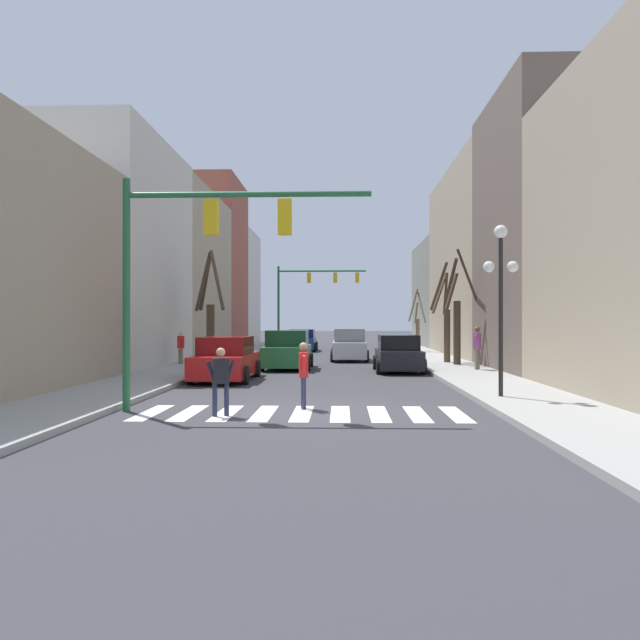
{
  "coord_description": "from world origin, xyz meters",
  "views": [
    {
      "loc": [
        0.93,
        -15.26,
        2.19
      ],
      "look_at": [
        -0.46,
        24.91,
        2.24
      ],
      "focal_mm": 35.0,
      "sensor_mm": 36.0,
      "label": 1
    }
  ],
  "objects_px": {
    "car_parked_right_far": "(302,341)",
    "street_tree_right_mid": "(456,316)",
    "car_parked_right_near": "(398,355)",
    "car_driving_away_lane": "(226,360)",
    "street_tree_right_near": "(417,324)",
    "street_tree_left_near": "(445,320)",
    "street_tree_right_far": "(209,309)",
    "pedestrian_crossing_street": "(477,344)",
    "traffic_signal_far": "(310,287)",
    "car_parked_left_far": "(349,346)",
    "pedestrian_waiting_at_curb": "(304,369)",
    "pedestrian_on_left_sidewalk": "(181,344)",
    "pedestrian_near_right_corner": "(221,376)",
    "car_parked_left_near": "(287,351)",
    "street_lamp_right_corner": "(501,276)",
    "traffic_signal_near": "(198,243)"
  },
  "relations": [
    {
      "from": "car_driving_away_lane",
      "to": "street_tree_right_near",
      "type": "xyz_separation_m",
      "value": [
        9.33,
        19.14,
        1.19
      ]
    },
    {
      "from": "traffic_signal_far",
      "to": "car_parked_left_far",
      "type": "bearing_deg",
      "value": -79.91
    },
    {
      "from": "pedestrian_waiting_at_curb",
      "to": "street_tree_right_mid",
      "type": "height_order",
      "value": "street_tree_right_mid"
    },
    {
      "from": "pedestrian_waiting_at_curb",
      "to": "pedestrian_on_left_sidewalk",
      "type": "relative_size",
      "value": 1.05
    },
    {
      "from": "pedestrian_on_left_sidewalk",
      "to": "street_tree_right_far",
      "type": "height_order",
      "value": "street_tree_right_far"
    },
    {
      "from": "traffic_signal_near",
      "to": "street_tree_left_near",
      "type": "distance_m",
      "value": 18.34
    },
    {
      "from": "street_tree_right_far",
      "to": "street_lamp_right_corner",
      "type": "bearing_deg",
      "value": -50.85
    },
    {
      "from": "car_driving_away_lane",
      "to": "street_tree_right_mid",
      "type": "height_order",
      "value": "street_tree_right_mid"
    },
    {
      "from": "street_tree_left_near",
      "to": "car_parked_left_near",
      "type": "bearing_deg",
      "value": -160.11
    },
    {
      "from": "car_parked_right_far",
      "to": "street_tree_right_mid",
      "type": "height_order",
      "value": "street_tree_right_mid"
    },
    {
      "from": "pedestrian_near_right_corner",
      "to": "pedestrian_crossing_street",
      "type": "relative_size",
      "value": 0.87
    },
    {
      "from": "car_parked_right_near",
      "to": "pedestrian_waiting_at_curb",
      "type": "xyz_separation_m",
      "value": [
        -3.38,
        -11.36,
        0.23
      ]
    },
    {
      "from": "traffic_signal_far",
      "to": "car_driving_away_lane",
      "type": "distance_m",
      "value": 28.67
    },
    {
      "from": "car_driving_away_lane",
      "to": "street_tree_right_near",
      "type": "bearing_deg",
      "value": -26.0
    },
    {
      "from": "traffic_signal_near",
      "to": "pedestrian_waiting_at_curb",
      "type": "bearing_deg",
      "value": 13.88
    },
    {
      "from": "car_parked_right_near",
      "to": "car_parked_left_far",
      "type": "distance_m",
      "value": 7.79
    },
    {
      "from": "pedestrian_crossing_street",
      "to": "street_tree_left_near",
      "type": "bearing_deg",
      "value": 32.2
    },
    {
      "from": "street_tree_right_far",
      "to": "street_tree_right_mid",
      "type": "bearing_deg",
      "value": -3.6
    },
    {
      "from": "car_driving_away_lane",
      "to": "street_tree_right_near",
      "type": "relative_size",
      "value": 1.15
    },
    {
      "from": "car_driving_away_lane",
      "to": "pedestrian_crossing_street",
      "type": "height_order",
      "value": "pedestrian_crossing_street"
    },
    {
      "from": "pedestrian_crossing_street",
      "to": "street_tree_right_near",
      "type": "height_order",
      "value": "street_tree_right_near"
    },
    {
      "from": "street_tree_right_near",
      "to": "street_tree_right_mid",
      "type": "distance_m",
      "value": 12.48
    },
    {
      "from": "car_parked_left_near",
      "to": "car_parked_right_far",
      "type": "bearing_deg",
      "value": -178.56
    },
    {
      "from": "car_parked_right_far",
      "to": "car_parked_right_near",
      "type": "bearing_deg",
      "value": 16.22
    },
    {
      "from": "car_parked_right_far",
      "to": "street_tree_left_near",
      "type": "xyz_separation_m",
      "value": [
        7.99,
        -14.12,
        1.5
      ]
    },
    {
      "from": "traffic_signal_near",
      "to": "street_tree_left_near",
      "type": "bearing_deg",
      "value": 62.09
    },
    {
      "from": "car_parked_left_near",
      "to": "car_driving_away_lane",
      "type": "distance_m",
      "value": 5.72
    },
    {
      "from": "car_parked_right_far",
      "to": "street_tree_right_near",
      "type": "height_order",
      "value": "street_tree_right_near"
    },
    {
      "from": "car_driving_away_lane",
      "to": "pedestrian_near_right_corner",
      "type": "relative_size",
      "value": 3.08
    },
    {
      "from": "car_driving_away_lane",
      "to": "street_tree_right_mid",
      "type": "relative_size",
      "value": 0.89
    },
    {
      "from": "car_parked_left_near",
      "to": "street_tree_right_near",
      "type": "height_order",
      "value": "street_tree_right_near"
    },
    {
      "from": "car_parked_right_near",
      "to": "car_driving_away_lane",
      "type": "bearing_deg",
      "value": 120.89
    },
    {
      "from": "pedestrian_crossing_street",
      "to": "car_parked_right_far",
      "type": "bearing_deg",
      "value": 49.55
    },
    {
      "from": "pedestrian_crossing_street",
      "to": "street_tree_right_mid",
      "type": "height_order",
      "value": "street_tree_right_mid"
    },
    {
      "from": "pedestrian_on_left_sidewalk",
      "to": "pedestrian_waiting_at_curb",
      "type": "bearing_deg",
      "value": -12.42
    },
    {
      "from": "street_lamp_right_corner",
      "to": "car_parked_right_near",
      "type": "height_order",
      "value": "street_lamp_right_corner"
    },
    {
      "from": "traffic_signal_far",
      "to": "car_parked_right_near",
      "type": "distance_m",
      "value": 25.17
    },
    {
      "from": "traffic_signal_near",
      "to": "car_parked_left_near",
      "type": "height_order",
      "value": "traffic_signal_near"
    },
    {
      "from": "street_tree_right_mid",
      "to": "street_tree_left_near",
      "type": "distance_m",
      "value": 1.53
    },
    {
      "from": "car_driving_away_lane",
      "to": "pedestrian_on_left_sidewalk",
      "type": "xyz_separation_m",
      "value": [
        -3.32,
        6.3,
        0.33
      ]
    },
    {
      "from": "street_tree_left_near",
      "to": "car_parked_right_far",
      "type": "bearing_deg",
      "value": 119.51
    },
    {
      "from": "car_parked_right_far",
      "to": "pedestrian_crossing_street",
      "type": "relative_size",
      "value": 2.61
    },
    {
      "from": "car_parked_left_near",
      "to": "pedestrian_waiting_at_curb",
      "type": "bearing_deg",
      "value": 6.75
    },
    {
      "from": "traffic_signal_far",
      "to": "pedestrian_waiting_at_curb",
      "type": "xyz_separation_m",
      "value": [
        1.61,
        -35.65,
        -4.0
      ]
    },
    {
      "from": "street_tree_right_far",
      "to": "street_tree_left_near",
      "type": "distance_m",
      "value": 11.63
    },
    {
      "from": "car_driving_away_lane",
      "to": "street_tree_right_mid",
      "type": "distance_m",
      "value": 11.86
    },
    {
      "from": "traffic_signal_near",
      "to": "car_parked_left_near",
      "type": "bearing_deg",
      "value": 85.82
    },
    {
      "from": "pedestrian_on_left_sidewalk",
      "to": "street_tree_right_far",
      "type": "xyz_separation_m",
      "value": [
        1.09,
        1.12,
        1.68
      ]
    },
    {
      "from": "car_parked_right_far",
      "to": "street_tree_right_far",
      "type": "xyz_separation_m",
      "value": [
        -3.6,
        -14.86,
        2.02
      ]
    },
    {
      "from": "traffic_signal_near",
      "to": "street_tree_right_far",
      "type": "height_order",
      "value": "street_tree_right_far"
    }
  ]
}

